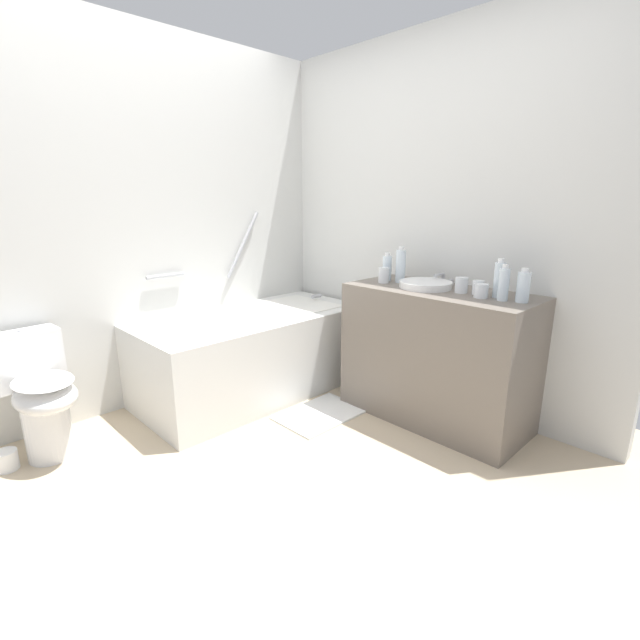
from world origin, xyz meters
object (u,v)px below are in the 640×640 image
at_px(drinking_glass_0, 461,285).
at_px(water_bottle_0, 499,280).
at_px(sink_faucet, 442,279).
at_px(bathtub, 253,351).
at_px(water_bottle_4, 504,284).
at_px(sink_basin, 426,285).
at_px(drinking_glass_3, 384,275).
at_px(water_bottle_2, 523,287).
at_px(drinking_glass_2, 478,288).
at_px(water_bottle_1, 387,268).
at_px(drinking_glass_1, 481,291).
at_px(bath_mat, 320,414).
at_px(toilet_paper_roll, 7,460).
at_px(water_bottle_3, 401,266).
at_px(toilet, 40,394).

bearing_deg(drinking_glass_0, water_bottle_0, -84.68).
distance_m(sink_faucet, drinking_glass_0, 0.29).
bearing_deg(bathtub, water_bottle_4, -70.08).
distance_m(sink_basin, drinking_glass_3, 0.30).
bearing_deg(sink_basin, bathtub, 118.63).
height_order(sink_faucet, water_bottle_4, water_bottle_4).
height_order(water_bottle_2, drinking_glass_2, water_bottle_2).
distance_m(water_bottle_1, drinking_glass_3, 0.09).
distance_m(water_bottle_0, drinking_glass_1, 0.11).
height_order(sink_faucet, bath_mat, sink_faucet).
xyz_separation_m(water_bottle_0, toilet_paper_roll, (-2.16, 1.58, -0.90)).
distance_m(sink_basin, water_bottle_0, 0.45).
height_order(water_bottle_2, toilet_paper_roll, water_bottle_2).
xyz_separation_m(sink_basin, water_bottle_1, (0.03, 0.33, 0.07)).
height_order(sink_basin, water_bottle_2, water_bottle_2).
height_order(water_bottle_3, bath_mat, water_bottle_3).
bearing_deg(toilet_paper_roll, toilet, 6.57).
height_order(bathtub, toilet, bathtub).
bearing_deg(drinking_glass_1, water_bottle_4, -82.86).
bearing_deg(sink_faucet, toilet_paper_roll, 153.74).
bearing_deg(drinking_glass_0, water_bottle_2, -89.93).
height_order(water_bottle_2, drinking_glass_0, water_bottle_2).
height_order(water_bottle_4, drinking_glass_0, water_bottle_4).
height_order(toilet, drinking_glass_3, drinking_glass_3).
xyz_separation_m(water_bottle_1, water_bottle_2, (-0.01, -0.92, -0.00)).
xyz_separation_m(sink_basin, drinking_glass_2, (0.04, -0.33, 0.02)).
relative_size(water_bottle_2, bath_mat, 0.33).
distance_m(bathtub, bath_mat, 0.70).
xyz_separation_m(drinking_glass_3, toilet_paper_roll, (-2.07, 0.85, -0.85)).
relative_size(sink_basin, toilet_paper_roll, 2.94).
relative_size(water_bottle_2, water_bottle_3, 0.78).
relative_size(sink_faucet, bath_mat, 0.27).
height_order(water_bottle_1, water_bottle_4, water_bottle_4).
xyz_separation_m(sink_basin, drinking_glass_3, (-0.05, 0.29, 0.03)).
height_order(water_bottle_4, toilet_paper_roll, water_bottle_4).
height_order(bathtub, water_bottle_4, bathtub).
distance_m(bathtub, drinking_glass_0, 1.53).
distance_m(water_bottle_4, drinking_glass_3, 0.79).
distance_m(sink_basin, drinking_glass_1, 0.38).
bearing_deg(drinking_glass_2, sink_faucet, 65.46).
bearing_deg(water_bottle_0, bath_mat, 121.79).
distance_m(toilet, drinking_glass_3, 2.13).
bearing_deg(toilet_paper_roll, water_bottle_2, -38.87).
distance_m(sink_basin, water_bottle_4, 0.50).
bearing_deg(drinking_glass_0, bath_mat, 128.33).
bearing_deg(bathtub, drinking_glass_2, -65.93).
distance_m(toilet, sink_basin, 2.30).
height_order(sink_faucet, water_bottle_1, water_bottle_1).
xyz_separation_m(water_bottle_4, bath_mat, (-0.49, 0.92, -0.93)).
height_order(sink_basin, sink_faucet, sink_faucet).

